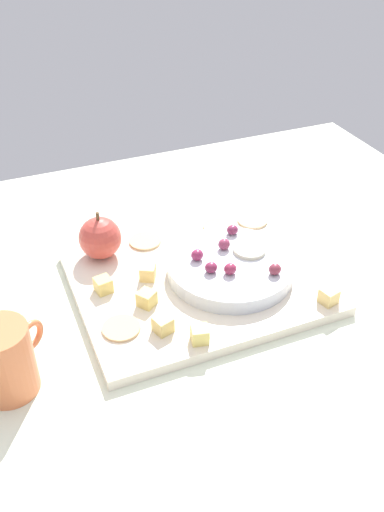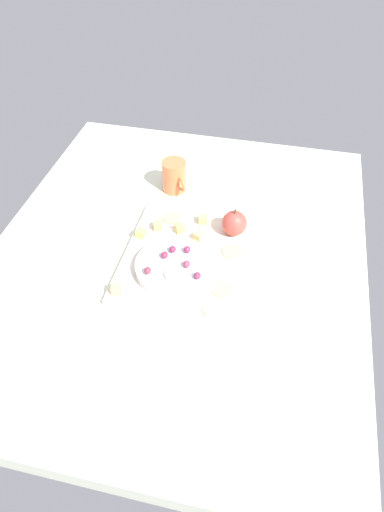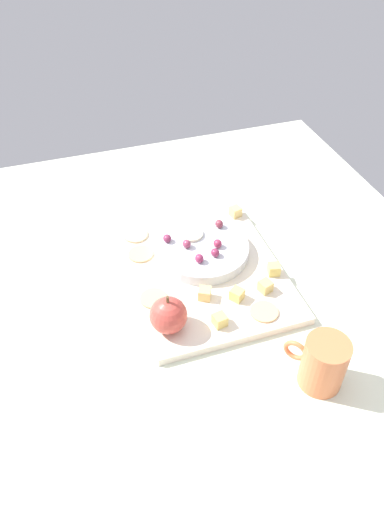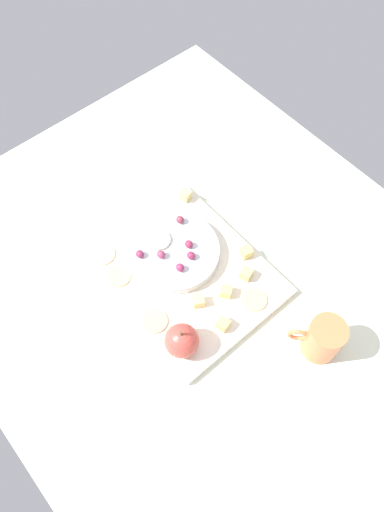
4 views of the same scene
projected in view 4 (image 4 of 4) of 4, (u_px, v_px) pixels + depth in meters
table at (203, 284)px, 102.39cm from camera, size 112.14×92.81×4.68cm
platter at (186, 274)px, 99.99cm from camera, size 34.80×28.51×1.60cm
serving_dish at (175, 252)px, 100.36cm from camera, size 18.32×18.32×2.26cm
apple_whole at (182, 341)px, 88.87cm from camera, size 6.42×6.42×6.42cm
apple_stem at (181, 333)px, 85.54cm from camera, size 0.50×0.50×1.20cm
cheese_cube_0 at (198, 301)px, 95.04cm from camera, size 2.91×2.91×2.16cm
cheese_cube_1 at (226, 292)px, 96.03cm from camera, size 3.01×3.01×2.16cm
cheese_cube_2 at (185, 195)px, 107.46cm from camera, size 2.62×2.62×2.16cm
cheese_cube_3 at (246, 252)px, 100.39cm from camera, size 2.58×2.58×2.16cm
cheese_cube_4 at (246, 274)px, 97.94cm from camera, size 2.70×2.70×2.16cm
cheese_cube_5 at (223, 324)px, 92.68cm from camera, size 2.50×2.50×2.16cm
cracker_0 at (119, 276)px, 98.72cm from camera, size 4.99×4.99×0.40cm
cracker_1 at (254, 300)px, 96.13cm from camera, size 4.99×4.99×0.40cm
cracker_2 at (155, 321)px, 93.92cm from camera, size 4.99×4.99×0.40cm
cracker_3 at (103, 255)px, 101.13cm from camera, size 4.99×4.99×0.40cm
grape_0 at (189, 244)px, 99.00cm from camera, size 1.79×1.61×1.64cm
grape_1 at (161, 254)px, 97.80cm from camera, size 1.79×1.61×1.69cm
grape_2 at (180, 267)px, 96.36cm from camera, size 1.79×1.61×1.68cm
grape_3 at (140, 254)px, 97.96cm from camera, size 1.79×1.61×1.49cm
grape_4 at (189, 257)px, 97.59cm from camera, size 1.79×1.61×1.57cm
grape_5 at (180, 220)px, 101.90cm from camera, size 1.79×1.61×1.65cm
apple_slice_0 at (159, 240)px, 100.10cm from camera, size 4.77×4.77×0.60cm
cup at (323, 339)px, 89.23cm from camera, size 8.77×8.02×9.24cm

